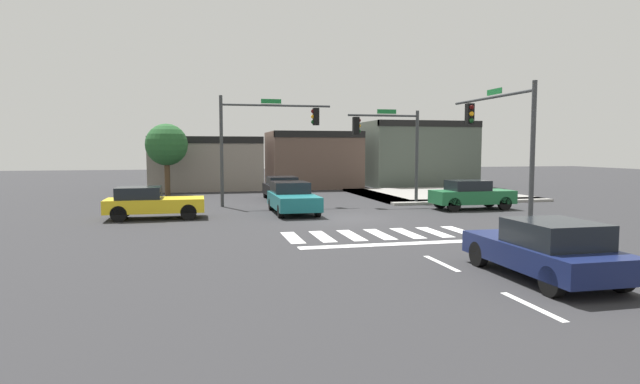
# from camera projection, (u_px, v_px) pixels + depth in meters

# --- Properties ---
(ground_plane) EXTENTS (120.00, 120.00, 0.00)m
(ground_plane) POSITION_uv_depth(u_px,v_px,m) (346.00, 218.00, 23.46)
(ground_plane) COLOR #2B2B2D
(crosswalk_near) EXTENTS (6.98, 2.44, 0.01)m
(crosswalk_near) POSITION_uv_depth(u_px,v_px,m) (380.00, 234.00, 19.09)
(crosswalk_near) COLOR silver
(crosswalk_near) RESTS_ON ground_plane
(lane_markings) EXTENTS (6.80, 20.25, 0.01)m
(lane_markings) POSITION_uv_depth(u_px,v_px,m) (535.00, 284.00, 12.04)
(lane_markings) COLOR white
(lane_markings) RESTS_ON ground_plane
(bike_detector_marking) EXTENTS (1.13, 1.13, 0.01)m
(bike_detector_marking) POSITION_uv_depth(u_px,v_px,m) (492.00, 257.00, 15.01)
(bike_detector_marking) COLOR yellow
(bike_detector_marking) RESTS_ON ground_plane
(curb_corner_northeast) EXTENTS (10.00, 10.60, 0.15)m
(curb_corner_northeast) POSITION_uv_depth(u_px,v_px,m) (431.00, 195.00, 34.51)
(curb_corner_northeast) COLOR gray
(curb_corner_northeast) RESTS_ON ground_plane
(storefront_row) EXTENTS (25.93, 6.31, 5.37)m
(storefront_row) POSITION_uv_depth(u_px,v_px,m) (326.00, 158.00, 42.59)
(storefront_row) COLOR gray
(storefront_row) RESTS_ON ground_plane
(traffic_signal_northwest) EXTENTS (6.07, 0.32, 5.95)m
(traffic_signal_northwest) POSITION_uv_depth(u_px,v_px,m) (264.00, 130.00, 28.37)
(traffic_signal_northwest) COLOR #383A3D
(traffic_signal_northwest) RESTS_ON ground_plane
(traffic_signal_northeast) EXTENTS (4.12, 0.32, 5.28)m
(traffic_signal_northeast) POSITION_uv_depth(u_px,v_px,m) (390.00, 139.00, 28.91)
(traffic_signal_northeast) COLOR #383A3D
(traffic_signal_northeast) RESTS_ON ground_plane
(traffic_signal_southeast) EXTENTS (0.32, 6.09, 5.62)m
(traffic_signal_southeast) POSITION_uv_depth(u_px,v_px,m) (500.00, 127.00, 21.36)
(traffic_signal_southeast) COLOR #383A3D
(traffic_signal_southeast) RESTS_ON ground_plane
(car_green) EXTENTS (4.15, 1.71, 1.51)m
(car_green) POSITION_uv_depth(u_px,v_px,m) (471.00, 195.00, 26.89)
(car_green) COLOR #1E6638
(car_green) RESTS_ON ground_plane
(car_teal) EXTENTS (1.95, 4.53, 1.48)m
(car_teal) POSITION_uv_depth(u_px,v_px,m) (292.00, 198.00, 25.43)
(car_teal) COLOR #196B70
(car_teal) RESTS_ON ground_plane
(car_black) EXTENTS (1.93, 4.25, 1.41)m
(car_black) POSITION_uv_depth(u_px,v_px,m) (282.00, 188.00, 32.11)
(car_black) COLOR black
(car_black) RESTS_ON ground_plane
(car_navy) EXTENTS (1.94, 4.36, 1.44)m
(car_navy) POSITION_uv_depth(u_px,v_px,m) (546.00, 249.00, 12.47)
(car_navy) COLOR #141E4C
(car_navy) RESTS_ON ground_plane
(car_yellow) EXTENTS (4.25, 1.83, 1.43)m
(car_yellow) POSITION_uv_depth(u_px,v_px,m) (152.00, 202.00, 23.29)
(car_yellow) COLOR gold
(car_yellow) RESTS_ON ground_plane
(roadside_tree) EXTENTS (2.79, 2.79, 4.80)m
(roadside_tree) POSITION_uv_depth(u_px,v_px,m) (167.00, 145.00, 34.88)
(roadside_tree) COLOR #4C3823
(roadside_tree) RESTS_ON ground_plane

